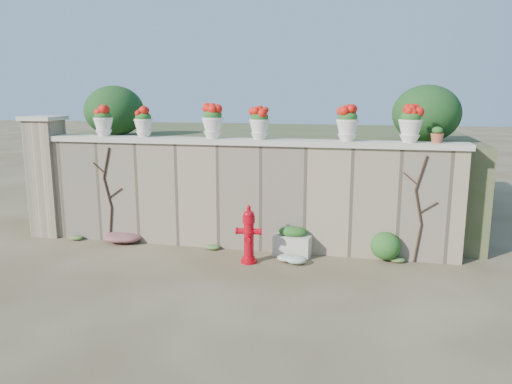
% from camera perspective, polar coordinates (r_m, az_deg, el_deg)
% --- Properties ---
extents(ground, '(80.00, 80.00, 0.00)m').
position_cam_1_polar(ground, '(8.14, -4.75, -9.99)').
color(ground, '#4F4027').
rests_on(ground, ground).
extents(stone_wall, '(8.00, 0.40, 2.00)m').
position_cam_1_polar(stone_wall, '(9.52, -1.66, -0.52)').
color(stone_wall, gray).
rests_on(stone_wall, ground).
extents(wall_cap, '(8.10, 0.52, 0.10)m').
position_cam_1_polar(wall_cap, '(9.36, -1.69, 5.78)').
color(wall_cap, beige).
rests_on(wall_cap, stone_wall).
extents(gate_pillar, '(0.72, 0.72, 2.48)m').
position_cam_1_polar(gate_pillar, '(11.22, -22.70, 1.74)').
color(gate_pillar, gray).
rests_on(gate_pillar, ground).
extents(raised_fill, '(9.00, 6.00, 2.00)m').
position_cam_1_polar(raised_fill, '(12.60, 1.89, 2.40)').
color(raised_fill, '#384C23').
rests_on(raised_fill, ground).
extents(back_shrub_left, '(1.30, 1.30, 1.10)m').
position_cam_1_polar(back_shrub_left, '(11.62, -15.89, 8.91)').
color(back_shrub_left, '#143814').
rests_on(back_shrub_left, raised_fill).
extents(back_shrub_right, '(1.30, 1.30, 1.10)m').
position_cam_1_polar(back_shrub_right, '(10.31, 18.91, 8.48)').
color(back_shrub_right, '#143814').
rests_on(back_shrub_right, raised_fill).
extents(vine_left, '(0.60, 0.04, 1.91)m').
position_cam_1_polar(vine_left, '(10.30, -16.54, -0.14)').
color(vine_left, black).
rests_on(vine_left, ground).
extents(vine_right, '(0.60, 0.04, 1.91)m').
position_cam_1_polar(vine_right, '(9.08, 18.15, -1.73)').
color(vine_right, black).
rests_on(vine_right, ground).
extents(fire_hydrant, '(0.44, 0.31, 1.03)m').
position_cam_1_polar(fire_hydrant, '(8.75, -0.83, -4.85)').
color(fire_hydrant, '#B90713').
rests_on(fire_hydrant, ground).
extents(planter_box, '(0.70, 0.45, 0.55)m').
position_cam_1_polar(planter_box, '(9.22, 4.21, -5.72)').
color(planter_box, beige).
rests_on(planter_box, ground).
extents(green_shrub, '(0.68, 0.61, 0.64)m').
position_cam_1_polar(green_shrub, '(9.18, 14.30, -5.70)').
color(green_shrub, '#1E5119').
rests_on(green_shrub, ground).
extents(magenta_clump, '(0.97, 0.64, 0.26)m').
position_cam_1_polar(magenta_clump, '(10.36, -15.12, -4.91)').
color(magenta_clump, '#B32362').
rests_on(magenta_clump, ground).
extents(white_flowers, '(0.50, 0.40, 0.18)m').
position_cam_1_polar(white_flowers, '(8.86, 4.03, -7.58)').
color(white_flowers, white).
rests_on(white_flowers, ground).
extents(urn_pot_0, '(0.38, 0.38, 0.59)m').
position_cam_1_polar(urn_pot_0, '(10.38, -17.06, 7.74)').
color(urn_pot_0, silver).
rests_on(urn_pot_0, wall_cap).
extents(urn_pot_1, '(0.36, 0.36, 0.56)m').
position_cam_1_polar(urn_pot_1, '(10.00, -12.75, 7.75)').
color(urn_pot_1, silver).
rests_on(urn_pot_1, wall_cap).
extents(urn_pot_2, '(0.40, 0.40, 0.63)m').
position_cam_1_polar(urn_pot_2, '(9.48, -4.98, 8.01)').
color(urn_pot_2, silver).
rests_on(urn_pot_2, wall_cap).
extents(urn_pot_3, '(0.38, 0.38, 0.59)m').
position_cam_1_polar(urn_pot_3, '(9.26, 0.41, 7.85)').
color(urn_pot_3, silver).
rests_on(urn_pot_3, wall_cap).
extents(urn_pot_4, '(0.40, 0.40, 0.62)m').
position_cam_1_polar(urn_pot_4, '(9.06, 10.41, 7.68)').
color(urn_pot_4, silver).
rests_on(urn_pot_4, wall_cap).
extents(urn_pot_5, '(0.41, 0.41, 0.64)m').
position_cam_1_polar(urn_pot_5, '(9.08, 17.23, 7.42)').
color(urn_pot_5, silver).
rests_on(urn_pot_5, wall_cap).
extents(terracotta_pot, '(0.22, 0.22, 0.27)m').
position_cam_1_polar(terracotta_pot, '(9.14, 19.99, 6.07)').
color(terracotta_pot, '#A65032').
rests_on(terracotta_pot, wall_cap).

